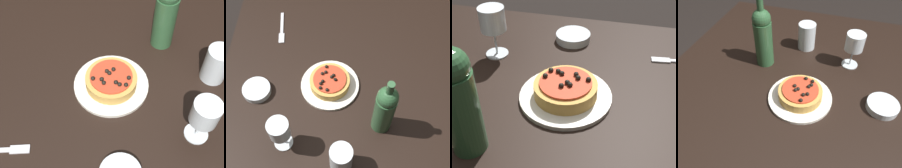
# 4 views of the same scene
# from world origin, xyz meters

# --- Properties ---
(ground_plane) EXTENTS (14.00, 14.00, 0.00)m
(ground_plane) POSITION_xyz_m (0.00, 0.00, 0.00)
(ground_plane) COLOR black
(dining_table) EXTENTS (1.43, 1.10, 0.72)m
(dining_table) POSITION_xyz_m (0.00, 0.00, 0.65)
(dining_table) COLOR black
(dining_table) RESTS_ON ground_plane
(dinner_plate) EXTENTS (0.25, 0.25, 0.01)m
(dinner_plate) POSITION_xyz_m (0.01, -0.07, 0.73)
(dinner_plate) COLOR silver
(dinner_plate) RESTS_ON dining_table
(pizza) EXTENTS (0.17, 0.17, 0.05)m
(pizza) POSITION_xyz_m (0.01, -0.07, 0.76)
(pizza) COLOR gold
(pizza) RESTS_ON dinner_plate
(wine_glass) EXTENTS (0.08, 0.08, 0.16)m
(wine_glass) POSITION_xyz_m (0.27, -0.23, 0.84)
(wine_glass) COLOR silver
(wine_glass) RESTS_ON dining_table
(wine_bottle) EXTENTS (0.08, 0.08, 0.30)m
(wine_bottle) POSITION_xyz_m (0.18, 0.14, 0.86)
(wine_bottle) COLOR #2D5633
(wine_bottle) RESTS_ON dining_table
(water_cup) EXTENTS (0.08, 0.08, 0.13)m
(water_cup) POSITION_xyz_m (0.34, -0.01, 0.79)
(water_cup) COLOR silver
(water_cup) RESTS_ON dining_table
(fork) EXTENTS (0.19, 0.04, 0.00)m
(fork) POSITION_xyz_m (-0.30, -0.32, 0.72)
(fork) COLOR silver
(fork) RESTS_ON dining_table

